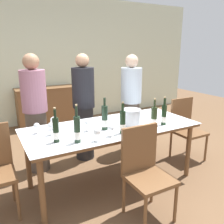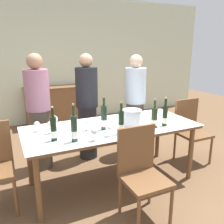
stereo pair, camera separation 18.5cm
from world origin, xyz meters
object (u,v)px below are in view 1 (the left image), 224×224
wine_bottle_4 (56,130)px  chair_near_front (145,167)px  wine_glass_3 (54,121)px  person_guest_left (84,108)px  ice_bucket (131,117)px  wine_bottle_5 (154,118)px  wine_bottle_3 (164,115)px  person_guest_right (131,105)px  dining_table (112,131)px  person_host (36,114)px  wine_bottle_0 (123,122)px  wine_glass_5 (37,126)px  chair_right_end (185,125)px  wine_glass_0 (111,128)px  wine_glass_2 (97,132)px  wine_glass_1 (88,123)px  wine_glass_4 (51,126)px  sideboard_cabinet (47,106)px  wine_bottle_2 (77,130)px

wine_bottle_4 → chair_near_front: 0.97m
wine_glass_3 → person_guest_left: person_guest_left is taller
ice_bucket → wine_bottle_5: 0.28m
wine_bottle_3 → person_guest_right: person_guest_right is taller
dining_table → person_host: 1.10m
wine_bottle_0 → wine_bottle_5: wine_bottle_0 is taller
dining_table → chair_near_front: 0.70m
wine_bottle_5 → person_guest_left: 1.18m
dining_table → wine_glass_5: wine_glass_5 is taller
wine_bottle_5 → wine_glass_3: wine_bottle_5 is taller
wine_glass_3 → chair_right_end: chair_right_end is taller
wine_glass_0 → person_host: 1.23m
wine_glass_0 → wine_glass_2: bearing=-163.7°
wine_bottle_4 → wine_bottle_5: wine_bottle_4 is taller
wine_bottle_4 → wine_bottle_5: 1.18m
wine_bottle_0 → wine_glass_5: bearing=151.8°
wine_bottle_5 → wine_glass_1: 0.80m
wine_bottle_3 → person_guest_right: 0.97m
wine_bottle_5 → person_host: bearing=138.3°
dining_table → person_host: (-0.75, 0.79, 0.12)m
dining_table → person_guest_left: person_guest_left is taller
wine_glass_4 → person_host: (-0.02, 0.73, -0.05)m
wine_bottle_4 → wine_glass_4: size_ratio=2.54×
wine_glass_0 → wine_glass_5: (-0.68, 0.48, -0.01)m
ice_bucket → wine_bottle_4: (-0.98, -0.10, 0.02)m
wine_bottle_3 → person_host: (-1.34, 1.05, -0.07)m
ice_bucket → chair_right_end: bearing=8.1°
wine_glass_4 → person_guest_right: person_guest_right is taller
sideboard_cabinet → person_host: bearing=-107.7°
ice_bucket → wine_glass_5: ice_bucket is taller
wine_bottle_5 → wine_glass_0: wine_bottle_5 is taller
wine_glass_2 → wine_bottle_4: bearing=153.4°
person_host → wine_bottle_0: bearing=-55.4°
chair_right_end → wine_bottle_4: bearing=-173.1°
wine_bottle_4 → wine_bottle_3: bearing=-4.0°
wine_glass_0 → wine_bottle_5: bearing=3.0°
sideboard_cabinet → wine_glass_3: size_ratio=8.54×
wine_glass_1 → wine_glass_2: size_ratio=0.95×
wine_bottle_2 → wine_glass_3: wine_bottle_2 is taller
sideboard_cabinet → wine_glass_1: bearing=-94.3°
wine_bottle_4 → wine_glass_3: (0.09, 0.40, -0.02)m
sideboard_cabinet → wine_glass_4: wine_glass_4 is taller
sideboard_cabinet → wine_bottle_3: 3.13m
wine_bottle_0 → wine_bottle_4: (-0.72, 0.10, -0.00)m
wine_glass_4 → wine_glass_5: (-0.13, 0.12, -0.02)m
wine_bottle_4 → person_guest_left: (0.71, 0.99, -0.08)m
wine_glass_4 → person_guest_right: size_ratio=0.09×
wine_glass_0 → wine_glass_5: 0.83m
wine_glass_0 → chair_near_front: size_ratio=0.14×
wine_bottle_4 → wine_bottle_5: bearing=-4.7°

